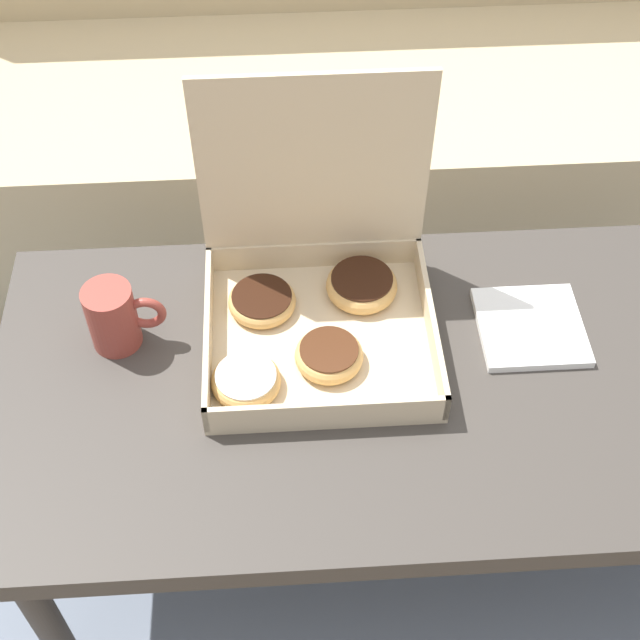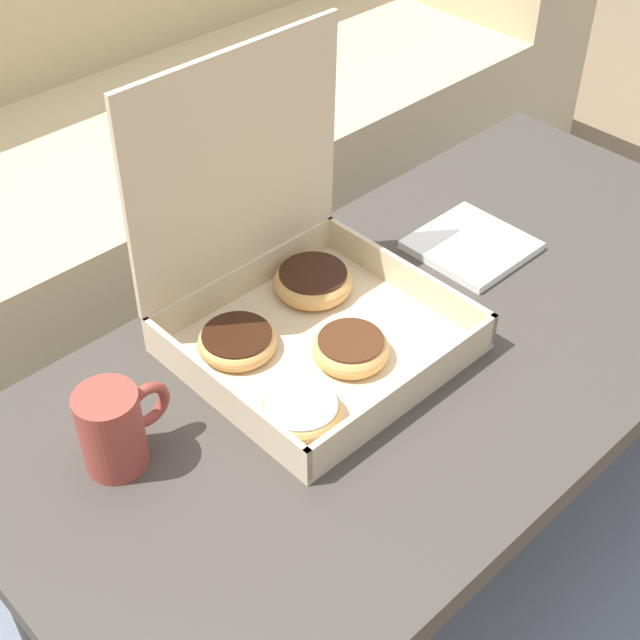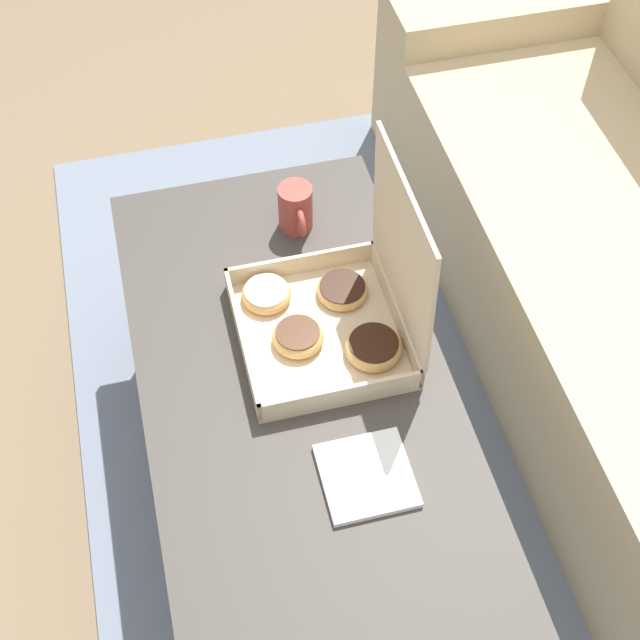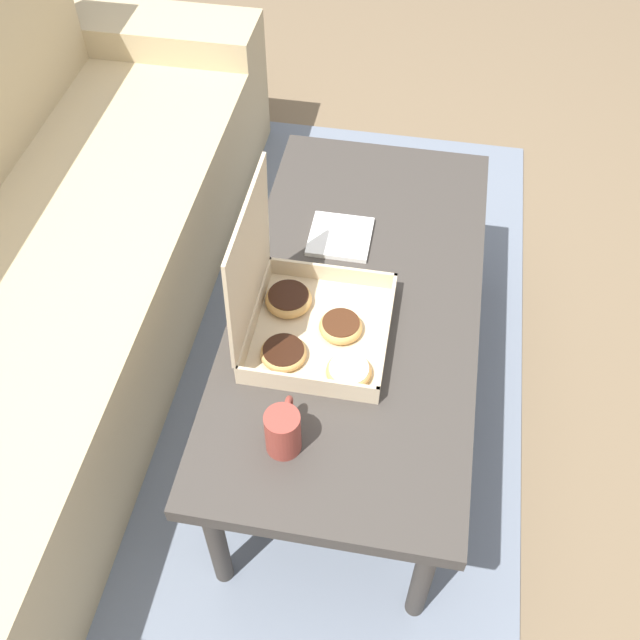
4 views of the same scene
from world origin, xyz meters
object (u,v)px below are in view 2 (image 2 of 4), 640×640
at_px(couch, 68,162).
at_px(coffee_mug, 114,428).
at_px(coffee_table, 418,357).
at_px(pastry_box, 295,302).

height_order(couch, coffee_mug, couch).
distance_m(couch, coffee_table, 0.94).
relative_size(coffee_table, coffee_mug, 10.40).
relative_size(pastry_box, coffee_mug, 3.18).
bearing_deg(pastry_box, coffee_mug, -176.65).
xyz_separation_m(coffee_table, pastry_box, (-0.13, 0.11, 0.10)).
height_order(coffee_table, pastry_box, pastry_box).
relative_size(couch, coffee_table, 1.98).
height_order(couch, coffee_table, couch).
bearing_deg(coffee_table, pastry_box, 139.61).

